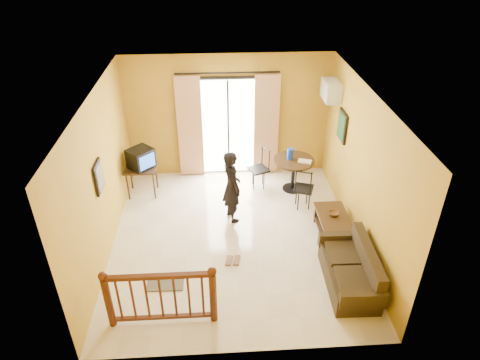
{
  "coord_description": "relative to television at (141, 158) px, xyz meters",
  "views": [
    {
      "loc": [
        -0.29,
        -6.31,
        5.16
      ],
      "look_at": [
        0.12,
        0.2,
        1.15
      ],
      "focal_mm": 32.0,
      "sensor_mm": 36.0,
      "label": 1
    }
  ],
  "objects": [
    {
      "name": "balcony_door",
      "position": [
        1.87,
        0.78,
        0.31
      ],
      "size": [
        2.25,
        0.14,
        2.46
      ],
      "color": "black",
      "rests_on": "ground"
    },
    {
      "name": "coffee_table",
      "position": [
        3.72,
        -1.7,
        -0.57
      ],
      "size": [
        0.56,
        1.0,
        0.44
      ],
      "color": "black",
      "rests_on": "ground"
    },
    {
      "name": "doormat",
      "position": [
        0.67,
        -2.75,
        -0.86
      ],
      "size": [
        0.61,
        0.41,
        0.02
      ],
      "primitive_type": "cube",
      "rotation": [
        0.0,
        0.0,
        -0.02
      ],
      "color": "#504D40",
      "rests_on": "ground"
    },
    {
      "name": "dining_chairs",
      "position": [
        2.91,
        -0.31,
        -0.87
      ],
      "size": [
        1.36,
        1.35,
        0.95
      ],
      "color": "black",
      "rests_on": "ground"
    },
    {
      "name": "botanical_print",
      "position": [
        4.08,
        -0.35,
        0.78
      ],
      "size": [
        0.05,
        0.5,
        0.6
      ],
      "color": "black",
      "rests_on": "room_shell"
    },
    {
      "name": "stair_balustrade",
      "position": [
        0.72,
        -3.55,
        -0.31
      ],
      "size": [
        1.63,
        0.13,
        1.04
      ],
      "color": "#471E0F",
      "rests_on": "ground"
    },
    {
      "name": "sandals",
      "position": [
        1.81,
        -2.29,
        -0.86
      ],
      "size": [
        0.29,
        0.26,
        0.03
      ],
      "color": "brown",
      "rests_on": "ground"
    },
    {
      "name": "sofa",
      "position": [
        3.71,
        -2.96,
        -0.6
      ],
      "size": [
        0.75,
        1.54,
        0.73
      ],
      "rotation": [
        0.0,
        0.0,
        -0.03
      ],
      "color": "#2F2312",
      "rests_on": "ground"
    },
    {
      "name": "standing_person",
      "position": [
        1.86,
        -1.02,
        -0.13
      ],
      "size": [
        0.53,
        0.64,
        1.49
      ],
      "primitive_type": "imported",
      "rotation": [
        0.0,
        0.0,
        1.93
      ],
      "color": "black",
      "rests_on": "ground"
    },
    {
      "name": "air_conditioner",
      "position": [
        3.96,
        0.3,
        1.28
      ],
      "size": [
        0.31,
        0.6,
        0.4
      ],
      "color": "silver",
      "rests_on": "room_shell"
    },
    {
      "name": "room_shell",
      "position": [
        1.87,
        -1.65,
        0.83
      ],
      "size": [
        5.0,
        5.0,
        5.0
      ],
      "color": "white",
      "rests_on": "ground"
    },
    {
      "name": "serving_tray",
      "position": [
        3.45,
        -0.13,
        -0.12
      ],
      "size": [
        0.33,
        0.27,
        0.02
      ],
      "primitive_type": "cube",
      "rotation": [
        0.0,
        0.0,
        -0.35
      ],
      "color": "white",
      "rests_on": "dining_table"
    },
    {
      "name": "tv_table",
      "position": [
        -0.03,
        0.0,
        -0.29
      ],
      "size": [
        0.66,
        0.55,
        0.66
      ],
      "color": "black",
      "rests_on": "ground"
    },
    {
      "name": "television",
      "position": [
        0.0,
        0.0,
        0.0
      ],
      "size": [
        0.63,
        0.63,
        0.42
      ],
      "rotation": [
        0.0,
        0.0,
        0.8
      ],
      "color": "black",
      "rests_on": "tv_table"
    },
    {
      "name": "dining_table",
      "position": [
        3.24,
        -0.03,
        -0.29
      ],
      "size": [
        0.89,
        0.89,
        0.74
      ],
      "color": "black",
      "rests_on": "ground"
    },
    {
      "name": "ground",
      "position": [
        1.87,
        -1.65,
        -0.87
      ],
      "size": [
        5.0,
        5.0,
        0.0
      ],
      "primitive_type": "plane",
      "color": "beige",
      "rests_on": "ground"
    },
    {
      "name": "picture_left",
      "position": [
        -0.35,
        -1.85,
        0.68
      ],
      "size": [
        0.05,
        0.42,
        0.52
      ],
      "color": "black",
      "rests_on": "room_shell"
    },
    {
      "name": "water_jug",
      "position": [
        3.15,
        0.01,
        -0.01
      ],
      "size": [
        0.13,
        0.13,
        0.25
      ],
      "primitive_type": "cylinder",
      "color": "#1334B9",
      "rests_on": "dining_table"
    },
    {
      "name": "bowl",
      "position": [
        3.72,
        -1.65,
        -0.4
      ],
      "size": [
        0.2,
        0.2,
        0.06
      ],
      "primitive_type": "imported",
      "rotation": [
        0.0,
        0.0,
        -0.07
      ],
      "color": "brown",
      "rests_on": "coffee_table"
    }
  ]
}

